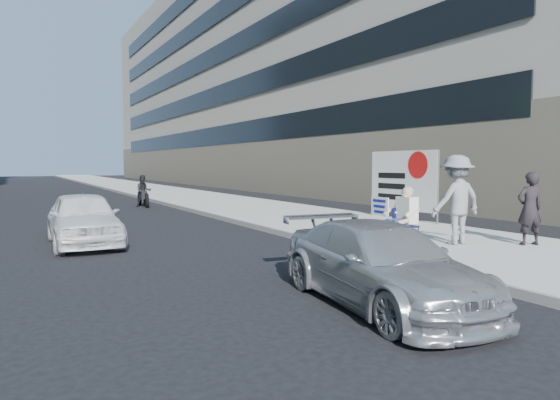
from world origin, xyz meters
TOP-DOWN VIEW (x-y plane):
  - ground at (0.00, 0.00)m, footprint 160.00×160.00m
  - near_sidewalk at (4.00, 20.00)m, footprint 5.00×120.00m
  - near_building at (17.00, 32.00)m, footprint 14.00×70.00m
  - seated_protester at (2.29, -0.18)m, footprint 0.83×1.11m
  - jogger at (3.76, -0.32)m, footprint 1.32×0.81m
  - pedestrian_woman at (5.08, -1.19)m, footprint 0.68×0.55m
  - protest_banner at (6.18, 4.05)m, footprint 0.08×3.06m
  - parked_sedan at (-0.50, -2.86)m, footprint 1.97×3.99m
  - white_sedan_near at (-3.41, 4.49)m, footprint 1.58×3.77m
  - motorcycle at (0.39, 14.57)m, footprint 0.75×2.05m

SIDE VIEW (x-z plane):
  - ground at x=0.00m, z-range 0.00..0.00m
  - near_sidewalk at x=4.00m, z-range 0.00..0.15m
  - parked_sedan at x=-0.50m, z-range 0.00..1.12m
  - motorcycle at x=0.39m, z-range -0.08..1.35m
  - white_sedan_near at x=-3.41m, z-range 0.00..1.28m
  - seated_protester at x=2.29m, z-range 0.22..1.53m
  - pedestrian_woman at x=5.08m, z-range 0.15..1.77m
  - jogger at x=3.76m, z-range 0.15..2.13m
  - protest_banner at x=6.18m, z-range 0.30..2.50m
  - near_building at x=17.00m, z-range 0.00..20.00m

